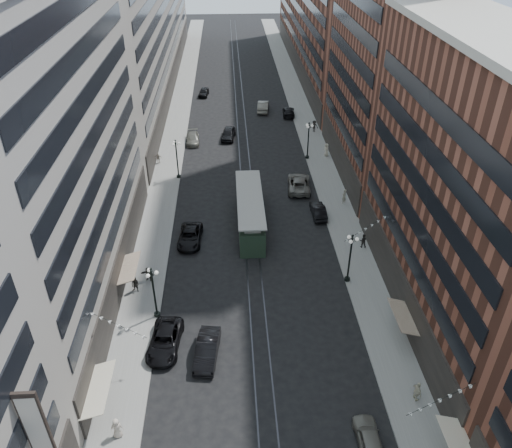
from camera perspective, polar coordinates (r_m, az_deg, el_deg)
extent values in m
plane|color=black|center=(73.45, -1.31, 7.28)|extent=(220.00, 220.00, 0.00)
cube|color=gray|center=(82.97, -9.31, 10.07)|extent=(4.00, 180.00, 0.15)
cube|color=gray|center=(83.52, 6.11, 10.48)|extent=(4.00, 180.00, 0.15)
cube|color=#2D2D33|center=(82.53, -2.07, 10.31)|extent=(0.12, 180.00, 0.02)
cube|color=#2D2D33|center=(82.56, -1.09, 10.33)|extent=(0.12, 180.00, 0.02)
cube|color=gray|center=(45.53, -22.25, 7.18)|extent=(8.00, 36.00, 28.00)
cube|color=gray|center=(104.84, -12.30, 22.05)|extent=(8.00, 90.00, 26.00)
cube|color=brown|center=(43.90, 22.99, 3.06)|extent=(8.00, 30.00, 24.00)
cube|color=brown|center=(65.82, 14.80, 22.51)|extent=(8.00, 26.00, 42.00)
cube|color=brown|center=(114.41, 6.94, 22.90)|extent=(8.00, 72.00, 24.00)
cylinder|color=black|center=(47.14, -11.23, -10.09)|extent=(0.56, 0.56, 0.30)
cylinder|color=black|center=(45.52, -11.56, -7.84)|extent=(0.18, 0.18, 5.20)
sphere|color=black|center=(43.76, -11.96, -5.07)|extent=(0.24, 0.24, 0.24)
sphere|color=white|center=(43.93, -11.32, -5.47)|extent=(0.36, 0.36, 0.36)
sphere|color=white|center=(44.34, -12.13, -5.17)|extent=(0.36, 0.36, 0.36)
sphere|color=white|center=(43.74, -12.25, -5.81)|extent=(0.36, 0.36, 0.36)
cylinder|color=black|center=(69.18, -8.83, 5.42)|extent=(0.56, 0.56, 0.30)
cylinder|color=black|center=(68.09, -9.00, 7.24)|extent=(0.18, 0.18, 5.20)
sphere|color=black|center=(66.93, -9.21, 9.39)|extent=(0.24, 0.24, 0.24)
sphere|color=white|center=(67.04, -8.80, 9.10)|extent=(0.36, 0.36, 0.36)
sphere|color=white|center=(67.47, -9.35, 9.20)|extent=(0.36, 0.36, 0.36)
sphere|color=white|center=(66.76, -9.40, 8.93)|extent=(0.36, 0.36, 0.36)
cylinder|color=black|center=(50.86, 10.38, -6.20)|extent=(0.56, 0.56, 0.30)
cylinder|color=black|center=(49.36, 10.66, -4.00)|extent=(0.18, 0.18, 5.20)
sphere|color=black|center=(47.75, 11.00, -1.33)|extent=(0.24, 0.24, 0.24)
sphere|color=white|center=(48.08, 11.47, -1.70)|extent=(0.36, 0.36, 0.36)
sphere|color=white|center=(48.23, 10.59, -1.46)|extent=(0.36, 0.36, 0.36)
sphere|color=white|center=(47.61, 10.79, -2.00)|extent=(0.36, 0.36, 0.36)
cylinder|color=black|center=(74.15, 5.87, 7.63)|extent=(0.56, 0.56, 0.30)
cylinder|color=black|center=(73.13, 5.98, 9.36)|extent=(0.18, 0.18, 5.20)
sphere|color=black|center=(72.05, 6.11, 11.39)|extent=(0.24, 0.24, 0.24)
sphere|color=white|center=(72.27, 6.45, 11.10)|extent=(0.36, 0.36, 0.36)
sphere|color=white|center=(72.52, 5.86, 11.21)|extent=(0.36, 0.36, 0.36)
sphere|color=white|center=(71.81, 5.95, 10.98)|extent=(0.36, 0.36, 0.36)
cube|color=#223626|center=(57.78, -0.69, 1.11)|extent=(2.73, 13.12, 2.84)
cube|color=gray|center=(56.87, -0.70, 2.60)|extent=(1.75, 12.03, 0.66)
cube|color=gray|center=(56.65, -0.71, 2.98)|extent=(2.95, 13.34, 0.16)
cylinder|color=black|center=(54.29, -0.44, -2.58)|extent=(2.52, 0.77, 0.77)
cylinder|color=black|center=(62.52, -0.90, 2.70)|extent=(2.52, 0.77, 0.77)
imported|color=black|center=(44.03, -10.37, -12.98)|extent=(3.05, 5.69, 1.52)
imported|color=slate|center=(38.48, 12.82, -22.86)|extent=(1.72, 4.21, 1.43)
imported|color=black|center=(42.78, -5.61, -14.10)|extent=(2.32, 5.11, 1.63)
imported|color=#BDB09D|center=(39.02, -15.62, -21.53)|extent=(0.87, 0.50, 1.75)
imported|color=black|center=(49.68, -13.63, -6.74)|extent=(0.94, 0.73, 1.71)
imported|color=beige|center=(41.38, 17.94, -17.76)|extent=(0.70, 1.14, 1.81)
imported|color=black|center=(55.73, -7.54, -1.40)|extent=(2.78, 5.45, 1.47)
imported|color=#646359|center=(79.49, -7.25, 9.67)|extent=(2.18, 4.92, 1.40)
imported|color=black|center=(100.00, -6.00, 14.76)|extent=(2.19, 4.39, 1.44)
imported|color=black|center=(60.26, 7.14, 1.51)|extent=(1.59, 4.34, 1.42)
imported|color=#656159|center=(65.76, 4.92, 4.69)|extent=(3.42, 6.36, 1.70)
imported|color=black|center=(89.81, 3.74, 12.69)|extent=(2.33, 5.02, 1.42)
imported|color=black|center=(80.34, -3.19, 10.26)|extent=(2.62, 5.12, 1.67)
imported|color=slate|center=(91.74, 0.81, 13.32)|extent=(2.46, 5.50, 1.75)
imported|color=black|center=(50.81, -12.24, -5.61)|extent=(1.47, 0.90, 1.53)
imported|color=#AEA190|center=(73.32, -11.09, 7.43)|extent=(1.01, 0.59, 1.62)
imported|color=black|center=(55.39, 12.13, -1.88)|extent=(0.86, 0.57, 1.64)
imported|color=#9E9983|center=(62.95, 10.04, 3.15)|extent=(0.84, 0.80, 1.94)
imported|color=black|center=(82.92, 6.67, 11.04)|extent=(1.31, 0.72, 1.91)
imported|color=#C0B79F|center=(74.79, 8.05, 8.39)|extent=(0.93, 1.07, 1.93)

